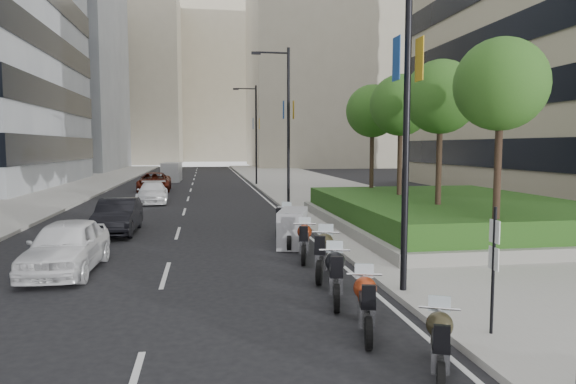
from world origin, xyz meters
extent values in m
plane|color=black|center=(0.00, 0.00, 0.00)|extent=(160.00, 160.00, 0.00)
cube|color=#9E9B93|center=(9.00, 30.00, 0.07)|extent=(10.00, 100.00, 0.15)
cube|color=#9E9B93|center=(-12.00, 30.00, 0.07)|extent=(8.00, 100.00, 0.15)
cube|color=silver|center=(3.70, 30.00, 0.01)|extent=(0.12, 100.00, 0.01)
cube|color=silver|center=(-1.50, 30.00, 0.01)|extent=(0.12, 100.00, 0.01)
cube|color=gray|center=(-24.00, 70.00, 15.00)|extent=(22.00, 26.00, 30.00)
cube|color=#B7AD93|center=(22.00, 80.00, 18.00)|extent=(28.00, 24.00, 36.00)
cube|color=#B7AD93|center=(-18.00, 100.00, 17.00)|extent=(26.00, 24.00, 34.00)
cube|color=#B7AD93|center=(2.00, 120.00, 19.00)|extent=(30.00, 24.00, 38.00)
cube|color=gray|center=(10.00, 10.00, 0.35)|extent=(10.00, 14.00, 0.40)
cube|color=#134316|center=(10.00, 10.00, 0.95)|extent=(9.40, 13.40, 0.80)
cylinder|color=#332319|center=(8.50, 4.00, 2.55)|extent=(0.22, 0.22, 4.00)
sphere|color=#1A4F18|center=(8.50, 4.00, 5.45)|extent=(2.80, 2.80, 2.80)
cylinder|color=#332319|center=(8.50, 8.00, 2.55)|extent=(0.22, 0.22, 4.00)
sphere|color=#1A4F18|center=(8.50, 8.00, 5.45)|extent=(2.80, 2.80, 2.80)
cylinder|color=#332319|center=(8.50, 12.00, 2.55)|extent=(0.22, 0.22, 4.00)
sphere|color=#1A4F18|center=(8.50, 12.00, 5.45)|extent=(2.80, 2.80, 2.80)
cylinder|color=#332319|center=(8.50, 16.00, 2.55)|extent=(0.22, 0.22, 4.00)
sphere|color=#1A4F18|center=(8.50, 16.00, 5.45)|extent=(2.80, 2.80, 2.80)
cylinder|color=black|center=(4.30, 1.00, 4.50)|extent=(0.16, 0.16, 9.00)
cube|color=gold|center=(4.58, 1.00, 5.60)|extent=(0.02, 0.45, 1.00)
cube|color=navy|center=(4.02, 1.00, 5.60)|extent=(0.02, 0.45, 1.00)
cylinder|color=black|center=(4.30, 18.00, 4.50)|extent=(0.16, 0.16, 9.00)
cylinder|color=black|center=(3.40, 18.00, 8.70)|extent=(1.80, 0.10, 0.10)
cube|color=black|center=(2.50, 18.00, 8.65)|extent=(0.50, 0.22, 0.14)
cube|color=gold|center=(4.58, 18.00, 5.60)|extent=(0.02, 0.45, 1.00)
cube|color=navy|center=(4.02, 18.00, 5.60)|extent=(0.02, 0.45, 1.00)
cylinder|color=black|center=(4.30, 36.00, 4.50)|extent=(0.16, 0.16, 9.00)
cylinder|color=black|center=(3.40, 36.00, 8.70)|extent=(1.80, 0.10, 0.10)
cube|color=black|center=(2.50, 36.00, 8.65)|extent=(0.50, 0.22, 0.14)
cube|color=gold|center=(4.58, 36.00, 5.60)|extent=(0.02, 0.45, 1.00)
cube|color=navy|center=(4.02, 36.00, 5.60)|extent=(0.02, 0.45, 1.00)
cylinder|color=black|center=(4.80, -2.00, 1.25)|extent=(0.06, 0.06, 2.50)
cube|color=silver|center=(4.80, -2.00, 2.05)|extent=(0.02, 0.32, 0.42)
cube|color=silver|center=(4.80, -2.00, 1.55)|extent=(0.02, 0.32, 0.42)
cylinder|color=black|center=(2.88, -3.93, 0.28)|extent=(0.32, 0.55, 0.55)
cylinder|color=black|center=(3.46, -2.62, 0.28)|extent=(0.32, 0.55, 0.55)
cube|color=silver|center=(3.15, -3.32, 0.43)|extent=(0.55, 0.80, 0.37)
sphere|color=#2C2818|center=(3.27, -3.05, 0.77)|extent=(0.43, 0.43, 0.43)
cube|color=black|center=(3.04, -3.56, 0.71)|extent=(0.50, 0.71, 0.14)
cylinder|color=silver|center=(3.37, -2.83, 0.96)|extent=(0.62, 0.31, 0.04)
cylinder|color=black|center=(2.44, -2.00, 0.30)|extent=(0.25, 0.60, 0.59)
cylinder|color=black|center=(2.81, -0.52, 0.30)|extent=(0.25, 0.60, 0.59)
cube|color=silver|center=(2.62, -1.31, 0.46)|extent=(0.47, 0.86, 0.40)
sphere|color=maroon|center=(2.69, -1.01, 0.82)|extent=(0.46, 0.46, 0.46)
cube|color=black|center=(2.55, -1.59, 0.76)|extent=(0.43, 0.76, 0.15)
cylinder|color=silver|center=(2.75, -0.76, 1.03)|extent=(0.70, 0.22, 0.05)
cylinder|color=black|center=(2.40, 0.06, 0.31)|extent=(0.25, 0.64, 0.63)
cylinder|color=black|center=(2.76, 1.64, 0.31)|extent=(0.25, 0.64, 0.63)
cube|color=silver|center=(2.57, 0.80, 0.48)|extent=(0.48, 0.90, 0.42)
sphere|color=black|center=(2.64, 1.13, 0.87)|extent=(0.48, 0.48, 0.48)
cube|color=black|center=(2.50, 0.51, 0.81)|extent=(0.44, 0.80, 0.16)
cylinder|color=silver|center=(2.70, 1.39, 1.09)|extent=(0.74, 0.21, 0.05)
cylinder|color=black|center=(2.52, 2.26, 0.33)|extent=(0.34, 0.66, 0.66)
cylinder|color=black|center=(3.10, 3.86, 0.33)|extent=(0.34, 0.66, 0.66)
cube|color=silver|center=(2.79, 3.01, 0.51)|extent=(0.61, 0.96, 0.45)
sphere|color=#2C2918|center=(2.91, 3.34, 0.91)|extent=(0.51, 0.51, 0.51)
cube|color=black|center=(2.68, 2.71, 0.85)|extent=(0.55, 0.85, 0.17)
cylinder|color=silver|center=(3.01, 3.61, 1.14)|extent=(0.76, 0.32, 0.05)
cylinder|color=black|center=(2.54, 4.48, 0.31)|extent=(0.25, 0.62, 0.61)
cylinder|color=black|center=(2.88, 6.03, 0.31)|extent=(0.25, 0.62, 0.61)
cube|color=silver|center=(2.70, 5.21, 0.47)|extent=(0.47, 0.88, 0.41)
sphere|color=maroon|center=(2.77, 5.52, 0.85)|extent=(0.47, 0.47, 0.47)
cube|color=black|center=(2.63, 4.92, 0.79)|extent=(0.43, 0.78, 0.16)
cylinder|color=silver|center=(2.83, 5.78, 1.07)|extent=(0.72, 0.21, 0.05)
cylinder|color=black|center=(2.49, 6.63, 0.32)|extent=(0.30, 0.65, 0.64)
cylinder|color=black|center=(2.95, 8.23, 0.32)|extent=(0.30, 0.65, 0.64)
cube|color=gray|center=(2.72, 7.43, 0.68)|extent=(1.46, 2.34, 1.30)
cylinder|color=black|center=(2.43, 8.87, 0.31)|extent=(0.34, 0.63, 0.62)
cylinder|color=black|center=(3.01, 10.37, 0.31)|extent=(0.34, 0.63, 0.62)
cube|color=silver|center=(2.70, 9.58, 0.48)|extent=(0.59, 0.91, 0.42)
sphere|color=#31321C|center=(2.82, 9.88, 0.87)|extent=(0.48, 0.48, 0.48)
cube|color=black|center=(2.59, 9.29, 0.81)|extent=(0.54, 0.81, 0.16)
cylinder|color=silver|center=(2.92, 10.14, 1.09)|extent=(0.71, 0.32, 0.05)
imported|color=white|center=(-4.29, 4.79, 0.75)|extent=(1.89, 4.47, 1.51)
imported|color=black|center=(-3.93, 11.35, 0.71)|extent=(1.53, 4.32, 1.42)
imported|color=white|center=(-3.64, 22.81, 0.66)|extent=(2.06, 4.62, 1.32)
imported|color=#5D180B|center=(-4.31, 31.40, 0.74)|extent=(2.62, 5.41, 1.49)
cube|color=#AEAEB0|center=(-3.65, 42.86, 0.95)|extent=(1.90, 4.60, 1.90)
cube|color=#AEAEB0|center=(-3.65, 41.13, 0.50)|extent=(1.76, 1.16, 1.00)
cylinder|color=black|center=(-4.38, 41.23, 0.32)|extent=(0.23, 0.63, 0.63)
cylinder|color=black|center=(-2.93, 41.23, 0.32)|extent=(0.23, 0.63, 0.63)
cylinder|color=black|center=(-4.38, 44.30, 0.32)|extent=(0.23, 0.63, 0.63)
cylinder|color=black|center=(-2.93, 44.30, 0.32)|extent=(0.23, 0.63, 0.63)
camera|label=1|loc=(-0.38, -10.46, 3.60)|focal=32.00mm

